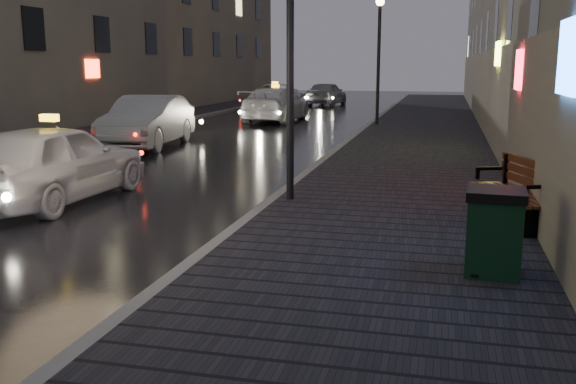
# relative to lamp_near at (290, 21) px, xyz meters

# --- Properties ---
(ground) EXTENTS (120.00, 120.00, 0.00)m
(ground) POSITION_rel_lamp_near_xyz_m (-1.85, -6.00, -3.49)
(ground) COLOR black
(ground) RESTS_ON ground
(sidewalk) EXTENTS (4.60, 58.00, 0.15)m
(sidewalk) POSITION_rel_lamp_near_xyz_m (2.05, 15.00, -3.41)
(sidewalk) COLOR black
(sidewalk) RESTS_ON ground
(curb) EXTENTS (0.20, 58.00, 0.15)m
(curb) POSITION_rel_lamp_near_xyz_m (-0.35, 15.00, -3.41)
(curb) COLOR slate
(curb) RESTS_ON ground
(sidewalk_far) EXTENTS (2.40, 58.00, 0.15)m
(sidewalk_far) POSITION_rel_lamp_near_xyz_m (-10.55, 15.00, -3.41)
(sidewalk_far) COLOR black
(sidewalk_far) RESTS_ON ground
(curb_far) EXTENTS (0.20, 58.00, 0.15)m
(curb_far) POSITION_rel_lamp_near_xyz_m (-9.25, 15.00, -3.41)
(curb_far) COLOR slate
(curb_far) RESTS_ON ground
(building_far_c) EXTENTS (6.00, 22.00, 11.00)m
(building_far_c) POSITION_rel_lamp_near_xyz_m (-15.35, 33.00, 2.01)
(building_far_c) COLOR #6B6051
(building_far_c) RESTS_ON ground
(lamp_near) EXTENTS (0.36, 0.36, 5.28)m
(lamp_near) POSITION_rel_lamp_near_xyz_m (0.00, 0.00, 0.00)
(lamp_near) COLOR black
(lamp_near) RESTS_ON sidewalk
(lamp_far) EXTENTS (0.36, 0.36, 5.28)m
(lamp_far) POSITION_rel_lamp_near_xyz_m (0.00, 16.00, 0.00)
(lamp_far) COLOR black
(lamp_far) RESTS_ON sidewalk
(bench) EXTENTS (1.40, 2.17, 1.05)m
(bench) POSITION_rel_lamp_near_xyz_m (4.08, -1.01, -2.81)
(bench) COLOR black
(bench) RESTS_ON sidewalk
(trash_bin) EXTENTS (0.74, 0.74, 1.07)m
(trash_bin) POSITION_rel_lamp_near_xyz_m (3.50, -3.78, -2.80)
(trash_bin) COLOR black
(trash_bin) RESTS_ON sidewalk
(taxi_near) EXTENTS (2.05, 4.79, 1.61)m
(taxi_near) POSITION_rel_lamp_near_xyz_m (-4.66, -0.75, -2.68)
(taxi_near) COLOR white
(taxi_near) RESTS_ON ground
(car_left_mid) EXTENTS (2.29, 5.24, 1.68)m
(car_left_mid) POSITION_rel_lamp_near_xyz_m (-6.74, 7.76, -2.65)
(car_left_mid) COLOR #999AA1
(car_left_mid) RESTS_ON ground
(taxi_mid) EXTENTS (2.38, 5.57, 1.60)m
(taxi_mid) POSITION_rel_lamp_near_xyz_m (-5.05, 17.98, -2.69)
(taxi_mid) COLOR silver
(taxi_mid) RESTS_ON ground
(taxi_far) EXTENTS (3.22, 5.81, 1.54)m
(taxi_far) POSITION_rel_lamp_near_xyz_m (-7.03, 25.35, -2.72)
(taxi_far) COLOR silver
(taxi_far) RESTS_ON ground
(car_far) EXTENTS (2.29, 4.71, 1.55)m
(car_far) POSITION_rel_lamp_near_xyz_m (-4.82, 30.24, -2.71)
(car_far) COLOR gray
(car_far) RESTS_ON ground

